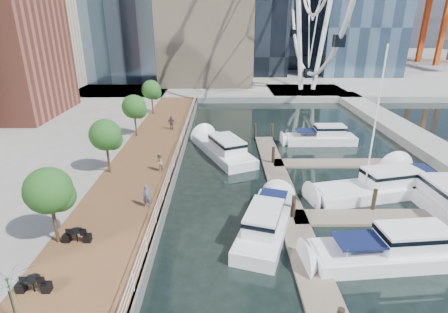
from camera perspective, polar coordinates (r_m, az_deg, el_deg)
ground at (r=18.51m, az=6.23°, el=-23.15°), size 520.00×520.00×0.00m
boardwalk at (r=31.54m, az=-13.33°, el=-2.56°), size 6.00×60.00×1.00m
seawall at (r=31.01m, az=-7.91°, el=-2.59°), size 0.25×60.00×1.00m
land_far at (r=115.81m, az=0.56°, el=15.07°), size 200.00×114.00×1.00m
breakwater at (r=41.63m, az=31.42°, el=0.66°), size 4.00×60.00×1.00m
pier at (r=68.19m, az=13.32°, el=10.17°), size 14.00×12.00×1.00m
railing at (r=30.63m, az=-8.19°, el=-0.83°), size 0.10×60.00×1.05m
floating_docks at (r=28.04m, az=20.46°, el=-6.53°), size 16.00×34.00×2.60m
street_trees at (r=29.99m, az=-18.81°, el=3.36°), size 2.60×42.60×4.60m
yacht_foreground at (r=23.10m, az=25.49°, el=-15.14°), size 10.29×3.57×2.15m
pedestrian_near at (r=24.40m, az=-12.48°, el=-6.35°), size 0.64×0.46×1.66m
pedestrian_mid at (r=29.94m, az=-10.57°, el=-0.95°), size 0.83×0.93×1.59m
pedestrian_far at (r=41.49m, az=-8.57°, el=5.46°), size 0.99×0.53×1.62m
moored_yachts at (r=29.77m, az=20.29°, el=-5.91°), size 21.74×34.67×11.50m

